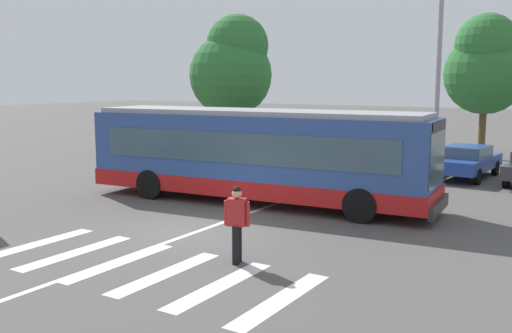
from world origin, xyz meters
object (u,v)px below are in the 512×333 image
parked_car_silver (404,154)px  parked_car_blue (466,160)px  background_tree_left (233,66)px  background_tree_right (486,65)px  city_transit_bus (257,155)px  parked_car_teal (294,148)px  parked_car_champagne (349,150)px  parked_car_red (244,145)px  twin_arm_street_lamp (440,39)px  pedestrian_crossing_street (237,220)px

parked_car_silver → parked_car_blue: 2.90m
background_tree_left → background_tree_right: size_ratio=1.08×
parked_car_silver → background_tree_left: (-11.96, 3.90, 4.11)m
parked_car_blue → background_tree_left: bearing=163.1°
city_transit_bus → parked_car_teal: 9.49m
city_transit_bus → background_tree_right: bearing=75.6°
background_tree_right → background_tree_left: bearing=-170.1°
parked_car_champagne → city_transit_bus: bearing=-85.7°
parked_car_red → parked_car_silver: bearing=5.3°
city_transit_bus → parked_car_teal: city_transit_bus is taller
parked_car_champagne → twin_arm_street_lamp: (4.32, -1.19, 4.89)m
pedestrian_crossing_street → parked_car_teal: (-6.45, 14.58, -0.20)m
parked_car_silver → background_tree_right: background_tree_right is taller
city_transit_bus → twin_arm_street_lamp: size_ratio=1.29×
parked_car_teal → background_tree_left: size_ratio=0.58×
pedestrian_crossing_street → city_transit_bus: bearing=118.2°
city_transit_bus → background_tree_left: background_tree_left is taller
pedestrian_crossing_street → parked_car_blue: (1.70, 14.48, -0.20)m
parked_car_champagne → background_tree_right: (4.72, 6.35, 4.03)m
twin_arm_street_lamp → parked_car_champagne: bearing=164.7°
parked_car_red → parked_car_teal: bearing=5.2°
city_transit_bus → parked_car_blue: (4.78, 8.74, -0.82)m
parked_car_champagne → parked_car_blue: (5.48, -0.60, 0.00)m
parked_car_champagne → twin_arm_street_lamp: bearing=-15.3°
parked_car_champagne → twin_arm_street_lamp: 6.64m
parked_car_blue → parked_car_teal: bearing=179.3°
pedestrian_crossing_street → parked_car_teal: size_ratio=0.37×
twin_arm_street_lamp → background_tree_right: twin_arm_street_lamp is taller
parked_car_teal → background_tree_left: background_tree_left is taller
parked_car_silver → twin_arm_street_lamp: twin_arm_street_lamp is taller
twin_arm_street_lamp → background_tree_left: twin_arm_street_lamp is taller
city_transit_bus → parked_car_silver: city_transit_bus is taller
pedestrian_crossing_street → background_tree_right: 21.79m
parked_car_red → background_tree_left: bearing=129.6°
pedestrian_crossing_street → twin_arm_street_lamp: bearing=87.8°
pedestrian_crossing_street → parked_car_blue: pedestrian_crossing_street is taller
parked_car_champagne → parked_car_silver: bearing=0.1°
pedestrian_crossing_street → background_tree_right: bearing=87.5°
parked_car_silver → parked_car_teal: bearing=-174.6°
twin_arm_street_lamp → background_tree_right: (0.40, 7.54, -0.86)m
pedestrian_crossing_street → parked_car_teal: 15.94m
parked_car_blue → twin_arm_street_lamp: 5.06m
pedestrian_crossing_street → parked_car_champagne: pedestrian_crossing_street is taller
parked_car_champagne → parked_car_teal: bearing=-169.4°
pedestrian_crossing_street → parked_car_red: size_ratio=0.38×
city_transit_bus → parked_car_teal: bearing=110.9°
parked_car_blue → twin_arm_street_lamp: (-1.15, -0.58, 4.89)m
parked_car_red → parked_car_blue: same height
background_tree_left → background_tree_right: 14.25m
city_transit_bus → parked_car_teal: (-3.37, 8.84, -0.82)m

